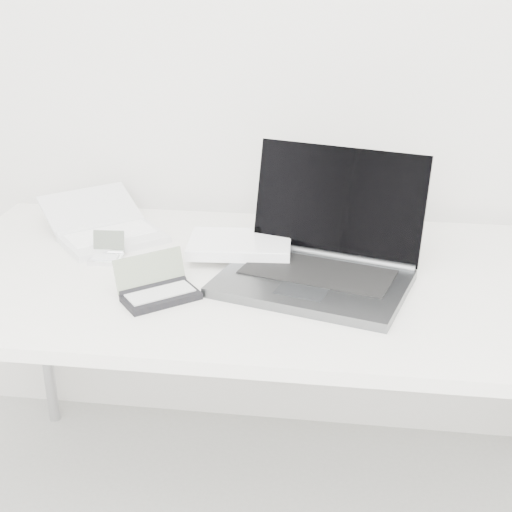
# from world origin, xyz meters

# --- Properties ---
(desk) EXTENTS (1.60, 0.80, 0.73)m
(desk) POSITION_xyz_m (0.00, 1.55, 0.68)
(desk) COLOR white
(desk) RESTS_ON ground
(laptop_large) EXTENTS (0.56, 0.45, 0.27)m
(laptop_large) POSITION_xyz_m (0.07, 1.56, 0.77)
(laptop_large) COLOR #535557
(laptop_large) RESTS_ON desk
(netbook_open_white) EXTENTS (0.39, 0.40, 0.08)m
(netbook_open_white) POSITION_xyz_m (-0.45, 1.72, 0.75)
(netbook_open_white) COLOR silver
(netbook_open_white) RESTS_ON desk
(pda_silver) EXTENTS (0.08, 0.08, 0.06)m
(pda_silver) POSITION_xyz_m (-0.40, 1.58, 0.74)
(pda_silver) COLOR silver
(pda_silver) RESTS_ON desk
(palmtop_charcoal) EXTENTS (0.19, 0.18, 0.09)m
(palmtop_charcoal) POSITION_xyz_m (-0.23, 1.40, 0.75)
(palmtop_charcoal) COLOR black
(palmtop_charcoal) RESTS_ON desk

